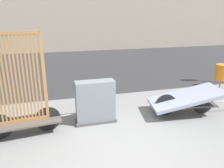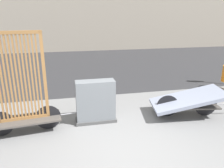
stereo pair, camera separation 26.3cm
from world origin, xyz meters
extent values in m
plane|color=slate|center=(0.00, 0.00, 0.00)|extent=(60.00, 60.00, 0.00)
cube|color=#2D2D30|center=(0.00, 8.15, 0.00)|extent=(56.00, 9.61, 0.01)
cube|color=#4C4742|center=(-2.04, 1.35, 0.31)|extent=(1.65, 0.79, 0.04)
cylinder|color=black|center=(-1.53, 1.41, 0.29)|extent=(0.58, 0.10, 0.58)
cylinder|color=black|center=(-2.56, 1.29, 0.29)|extent=(0.58, 0.10, 0.58)
cylinder|color=gray|center=(-0.91, 1.48, 0.31)|extent=(0.70, 0.11, 0.03)
cube|color=olive|center=(-2.04, 1.35, 0.37)|extent=(1.11, 0.20, 0.07)
cube|color=olive|center=(-2.04, 1.35, 2.27)|extent=(1.11, 0.20, 0.07)
cube|color=olive|center=(-1.53, 1.41, 1.32)|extent=(0.08, 0.08, 1.97)
cube|color=olive|center=(-2.38, 1.31, 1.32)|extent=(0.04, 0.05, 1.90)
cube|color=olive|center=(-2.30, 1.32, 1.32)|extent=(0.04, 0.05, 1.90)
cube|color=olive|center=(-2.23, 1.33, 1.32)|extent=(0.04, 0.05, 1.90)
cube|color=olive|center=(-2.16, 1.33, 1.32)|extent=(0.04, 0.05, 1.90)
cube|color=olive|center=(-2.08, 1.34, 1.32)|extent=(0.04, 0.05, 1.90)
cube|color=olive|center=(-2.01, 1.35, 1.32)|extent=(0.04, 0.05, 1.90)
cube|color=olive|center=(-1.93, 1.36, 1.32)|extent=(0.04, 0.05, 1.90)
cube|color=olive|center=(-1.86, 1.37, 1.32)|extent=(0.04, 0.05, 1.90)
cube|color=olive|center=(-1.78, 1.38, 1.32)|extent=(0.04, 0.05, 1.90)
cube|color=olive|center=(-1.71, 1.39, 1.32)|extent=(0.04, 0.05, 1.90)
cube|color=olive|center=(-1.64, 1.39, 1.32)|extent=(0.04, 0.05, 1.90)
cube|color=#4C4742|center=(2.04, 1.35, 0.31)|extent=(1.67, 0.88, 0.04)
cylinder|color=black|center=(2.55, 1.26, 0.29)|extent=(0.58, 0.14, 0.58)
cylinder|color=black|center=(1.54, 1.44, 0.29)|extent=(0.58, 0.14, 0.58)
cube|color=#8C93A8|center=(2.04, 1.35, 0.48)|extent=(1.98, 1.29, 0.51)
cube|color=#4C4C4C|center=(-0.38, 1.55, 0.04)|extent=(1.02, 0.41, 0.08)
cube|color=slate|center=(-0.38, 1.55, 0.54)|extent=(0.96, 0.35, 1.08)
camera|label=1|loc=(-1.30, -3.42, 2.61)|focal=35.00mm
camera|label=2|loc=(-1.05, -3.48, 2.61)|focal=35.00mm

